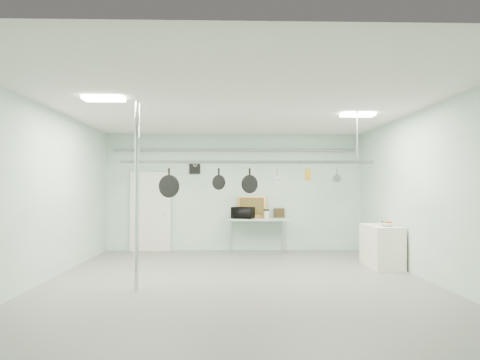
{
  "coord_description": "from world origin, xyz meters",
  "views": [
    {
      "loc": [
        -0.16,
        -7.8,
        1.7
      ],
      "look_at": [
        0.07,
        1.0,
        1.87
      ],
      "focal_mm": 32.0,
      "sensor_mm": 36.0,
      "label": 1
    }
  ],
  "objects_px": {
    "chrome_pole": "(137,194)",
    "skillet_right": "(250,181)",
    "prep_table": "(257,221)",
    "coffee_canister": "(266,214)",
    "fruit_bowl": "(386,224)",
    "skillet_left": "(169,183)",
    "microwave": "(243,213)",
    "skillet_mid": "(219,178)",
    "pot_rack": "(248,160)",
    "side_cabinet": "(382,246)"
  },
  "relations": [
    {
      "from": "chrome_pole",
      "to": "skillet_right",
      "type": "relative_size",
      "value": 6.56
    },
    {
      "from": "side_cabinet",
      "to": "pot_rack",
      "type": "height_order",
      "value": "pot_rack"
    },
    {
      "from": "prep_table",
      "to": "microwave",
      "type": "height_order",
      "value": "microwave"
    },
    {
      "from": "microwave",
      "to": "fruit_bowl",
      "type": "xyz_separation_m",
      "value": [
        2.96,
        -2.32,
        -0.12
      ]
    },
    {
      "from": "skillet_left",
      "to": "skillet_right",
      "type": "xyz_separation_m",
      "value": [
        1.53,
        0.0,
        0.04
      ]
    },
    {
      "from": "skillet_right",
      "to": "coffee_canister",
      "type": "bearing_deg",
      "value": 53.17
    },
    {
      "from": "side_cabinet",
      "to": "pot_rack",
      "type": "bearing_deg",
      "value": -159.55
    },
    {
      "from": "chrome_pole",
      "to": "side_cabinet",
      "type": "distance_m",
      "value": 5.37
    },
    {
      "from": "pot_rack",
      "to": "microwave",
      "type": "xyz_separation_m",
      "value": [
        0.01,
        3.18,
        -1.17
      ]
    },
    {
      "from": "chrome_pole",
      "to": "microwave",
      "type": "height_order",
      "value": "chrome_pole"
    },
    {
      "from": "coffee_canister",
      "to": "fruit_bowl",
      "type": "xyz_separation_m",
      "value": [
        2.33,
        -2.45,
        -0.06
      ]
    },
    {
      "from": "prep_table",
      "to": "skillet_right",
      "type": "height_order",
      "value": "skillet_right"
    },
    {
      "from": "prep_table",
      "to": "skillet_left",
      "type": "height_order",
      "value": "skillet_left"
    },
    {
      "from": "chrome_pole",
      "to": "side_cabinet",
      "type": "bearing_deg",
      "value": 22.41
    },
    {
      "from": "side_cabinet",
      "to": "pot_rack",
      "type": "relative_size",
      "value": 0.25
    },
    {
      "from": "pot_rack",
      "to": "skillet_mid",
      "type": "bearing_deg",
      "value": 180.0
    },
    {
      "from": "fruit_bowl",
      "to": "skillet_mid",
      "type": "height_order",
      "value": "skillet_mid"
    },
    {
      "from": "microwave",
      "to": "skillet_right",
      "type": "xyz_separation_m",
      "value": [
        0.02,
        -3.18,
        0.78
      ]
    },
    {
      "from": "microwave",
      "to": "coffee_canister",
      "type": "distance_m",
      "value": 0.65
    },
    {
      "from": "side_cabinet",
      "to": "skillet_right",
      "type": "bearing_deg",
      "value": -159.32
    },
    {
      "from": "side_cabinet",
      "to": "skillet_mid",
      "type": "distance_m",
      "value": 3.94
    },
    {
      "from": "microwave",
      "to": "skillet_mid",
      "type": "relative_size",
      "value": 1.41
    },
    {
      "from": "side_cabinet",
      "to": "fruit_bowl",
      "type": "height_order",
      "value": "fruit_bowl"
    },
    {
      "from": "skillet_left",
      "to": "skillet_mid",
      "type": "distance_m",
      "value": 0.94
    },
    {
      "from": "coffee_canister",
      "to": "skillet_right",
      "type": "distance_m",
      "value": 3.47
    },
    {
      "from": "prep_table",
      "to": "microwave",
      "type": "bearing_deg",
      "value": -162.77
    },
    {
      "from": "pot_rack",
      "to": "skillet_left",
      "type": "height_order",
      "value": "pot_rack"
    },
    {
      "from": "microwave",
      "to": "skillet_left",
      "type": "height_order",
      "value": "skillet_left"
    },
    {
      "from": "chrome_pole",
      "to": "fruit_bowl",
      "type": "relative_size",
      "value": 9.9
    },
    {
      "from": "coffee_canister",
      "to": "fruit_bowl",
      "type": "height_order",
      "value": "coffee_canister"
    },
    {
      "from": "pot_rack",
      "to": "skillet_left",
      "type": "distance_m",
      "value": 1.55
    },
    {
      "from": "coffee_canister",
      "to": "prep_table",
      "type": "bearing_deg",
      "value": -177.47
    },
    {
      "from": "coffee_canister",
      "to": "fruit_bowl",
      "type": "relative_size",
      "value": 0.61
    },
    {
      "from": "chrome_pole",
      "to": "pot_rack",
      "type": "xyz_separation_m",
      "value": [
        1.9,
        0.9,
        0.63
      ]
    },
    {
      "from": "prep_table",
      "to": "skillet_left",
      "type": "bearing_deg",
      "value": -119.83
    },
    {
      "from": "pot_rack",
      "to": "coffee_canister",
      "type": "height_order",
      "value": "pot_rack"
    },
    {
      "from": "skillet_mid",
      "to": "prep_table",
      "type": "bearing_deg",
      "value": 103.9
    },
    {
      "from": "side_cabinet",
      "to": "coffee_canister",
      "type": "bearing_deg",
      "value": 136.19
    },
    {
      "from": "coffee_canister",
      "to": "microwave",
      "type": "bearing_deg",
      "value": -168.31
    },
    {
      "from": "chrome_pole",
      "to": "coffee_canister",
      "type": "bearing_deg",
      "value": 58.85
    },
    {
      "from": "coffee_canister",
      "to": "skillet_right",
      "type": "height_order",
      "value": "skillet_right"
    },
    {
      "from": "prep_table",
      "to": "side_cabinet",
      "type": "bearing_deg",
      "value": -40.79
    },
    {
      "from": "chrome_pole",
      "to": "skillet_mid",
      "type": "height_order",
      "value": "chrome_pole"
    },
    {
      "from": "prep_table",
      "to": "skillet_left",
      "type": "xyz_separation_m",
      "value": [
        -1.89,
        -3.3,
        0.97
      ]
    },
    {
      "from": "pot_rack",
      "to": "fruit_bowl",
      "type": "height_order",
      "value": "pot_rack"
    },
    {
      "from": "side_cabinet",
      "to": "skillet_right",
      "type": "xyz_separation_m",
      "value": [
        -2.91,
        -1.1,
        1.39
      ]
    },
    {
      "from": "fruit_bowl",
      "to": "skillet_left",
      "type": "bearing_deg",
      "value": -169.13
    },
    {
      "from": "skillet_left",
      "to": "skillet_right",
      "type": "distance_m",
      "value": 1.53
    },
    {
      "from": "chrome_pole",
      "to": "skillet_right",
      "type": "xyz_separation_m",
      "value": [
        1.94,
        0.9,
        0.24
      ]
    },
    {
      "from": "skillet_right",
      "to": "skillet_left",
      "type": "bearing_deg",
      "value": 153.61
    }
  ]
}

